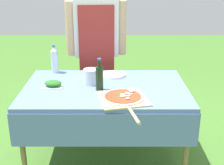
# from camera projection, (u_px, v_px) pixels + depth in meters

# --- Properties ---
(ground_plane) EXTENTS (12.00, 12.00, 0.00)m
(ground_plane) POSITION_uv_depth(u_px,v_px,m) (106.00, 163.00, 3.03)
(ground_plane) COLOR #477A2D
(prep_table) EXTENTS (1.45, 0.95, 0.79)m
(prep_table) POSITION_uv_depth(u_px,v_px,m) (105.00, 95.00, 2.78)
(prep_table) COLOR #607AB7
(prep_table) RESTS_ON ground
(person_cook) EXTENTS (0.65, 0.24, 1.74)m
(person_cook) POSITION_uv_depth(u_px,v_px,m) (96.00, 41.00, 3.40)
(person_cook) COLOR #333D56
(person_cook) RESTS_ON ground
(pizza_on_peel) EXTENTS (0.45, 0.65, 0.05)m
(pizza_on_peel) POSITION_uv_depth(u_px,v_px,m) (123.00, 98.00, 2.48)
(pizza_on_peel) COLOR #D1B27F
(pizza_on_peel) RESTS_ON prep_table
(oil_bottle) EXTENTS (0.06, 0.06, 0.28)m
(oil_bottle) POSITION_uv_depth(u_px,v_px,m) (100.00, 78.00, 2.64)
(oil_bottle) COLOR black
(oil_bottle) RESTS_ON prep_table
(water_bottle) EXTENTS (0.07, 0.07, 0.28)m
(water_bottle) POSITION_uv_depth(u_px,v_px,m) (55.00, 60.00, 3.08)
(water_bottle) COLOR silver
(water_bottle) RESTS_ON prep_table
(herb_container) EXTENTS (0.19, 0.16, 0.06)m
(herb_container) POSITION_uv_depth(u_px,v_px,m) (53.00, 84.00, 2.75)
(herb_container) COLOR silver
(herb_container) RESTS_ON prep_table
(mixing_tub) EXTENTS (0.13, 0.13, 0.14)m
(mixing_tub) POSITION_uv_depth(u_px,v_px,m) (91.00, 77.00, 2.80)
(mixing_tub) COLOR silver
(mixing_tub) RESTS_ON prep_table
(plate_stack) EXTENTS (0.23, 0.23, 0.02)m
(plate_stack) POSITION_uv_depth(u_px,v_px,m) (114.00, 75.00, 3.02)
(plate_stack) COLOR white
(plate_stack) RESTS_ON prep_table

